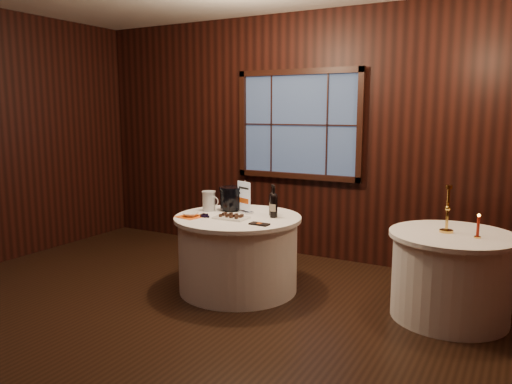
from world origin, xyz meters
The scene contains 16 objects.
ground centered at (0.00, 0.00, 0.00)m, with size 6.00×6.00×0.00m, color black.
back_wall centered at (0.00, 2.48, 1.54)m, with size 6.00×0.10×3.00m.
main_table centered at (0.00, 1.00, 0.39)m, with size 1.28×1.28×0.77m.
side_table centered at (2.00, 1.30, 0.39)m, with size 1.08×1.08×0.77m.
sign_stand centered at (-0.03, 1.18, 0.89)m, with size 0.20×0.16×0.34m.
port_bottle_left centered at (0.28, 1.22, 0.91)m, with size 0.07×0.09×0.32m.
port_bottle_right centered at (0.34, 1.12, 0.91)m, with size 0.08×0.08×0.32m.
ice_bucket centered at (-0.21, 1.21, 0.90)m, with size 0.25×0.25×0.25m.
chocolate_plate centered at (0.00, 0.87, 0.79)m, with size 0.33×0.22×0.05m.
chocolate_box centered at (0.37, 0.77, 0.78)m, with size 0.18×0.09×0.02m, color black.
grape_bunch centered at (-0.26, 0.80, 0.79)m, with size 0.17×0.07×0.04m.
glass_pitcher centered at (-0.41, 1.09, 0.88)m, with size 0.20×0.15×0.21m.
orange_napkin centered at (-0.40, 0.75, 0.77)m, with size 0.24×0.24×0.00m, color #E45913.
cracker_bowl centered at (-0.40, 0.75, 0.79)m, with size 0.15×0.15×0.04m, color white.
brass_candlestick centered at (1.94, 1.31, 0.92)m, with size 0.12×0.12×0.42m.
red_candle centered at (2.20, 1.23, 0.85)m, with size 0.06×0.06×0.21m.
Camera 1 is at (2.55, -3.21, 1.82)m, focal length 35.00 mm.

